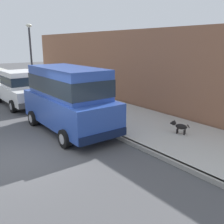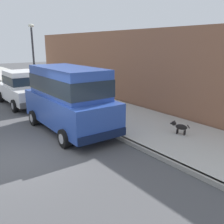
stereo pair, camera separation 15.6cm
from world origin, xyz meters
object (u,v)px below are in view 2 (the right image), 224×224
at_px(car_blue_van, 69,96).
at_px(dog_black, 180,126).
at_px(street_lamp, 33,51).
at_px(car_white_sedan, 23,88).

bearing_deg(car_blue_van, dog_black, -47.43).
height_order(car_blue_van, street_lamp, street_lamp).
bearing_deg(car_white_sedan, car_blue_van, -89.12).
bearing_deg(car_white_sedan, dog_black, -71.11).
relative_size(car_white_sedan, street_lamp, 1.04).
bearing_deg(dog_black, street_lamp, 98.38).
height_order(car_blue_van, dog_black, car_blue_van).
xyz_separation_m(dog_black, street_lamp, (-1.56, 10.59, 2.48)).
distance_m(dog_black, street_lamp, 10.98).
relative_size(dog_black, street_lamp, 0.16).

